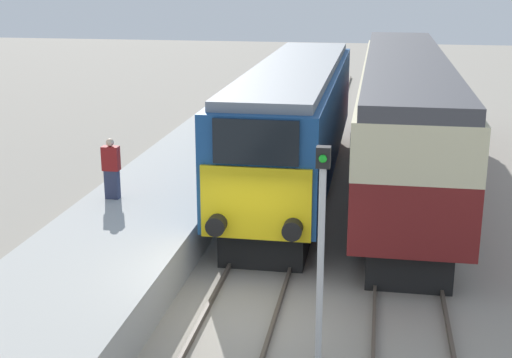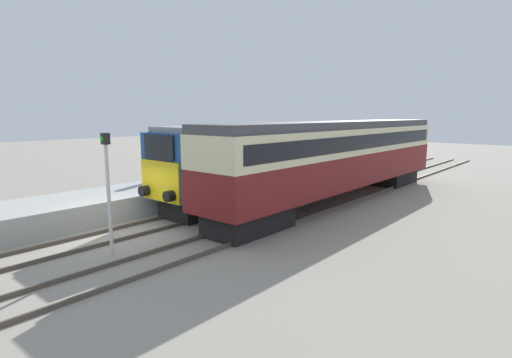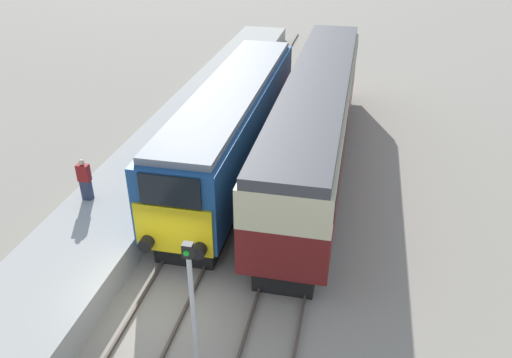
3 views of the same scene
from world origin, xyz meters
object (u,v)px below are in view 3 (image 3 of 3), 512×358
at_px(locomotive, 233,124).
at_px(signal_post, 192,299).
at_px(passenger_carriage, 317,111).
at_px(person_on_platform, 85,180).

distance_m(locomotive, signal_post, 10.76).
distance_m(passenger_carriage, signal_post, 12.19).
bearing_deg(person_on_platform, signal_post, -43.21).
xyz_separation_m(locomotive, person_on_platform, (-4.25, -5.04, -0.46)).
bearing_deg(signal_post, person_on_platform, 136.79).
bearing_deg(passenger_carriage, locomotive, -156.95).
bearing_deg(person_on_platform, passenger_carriage, 40.30).
bearing_deg(person_on_platform, locomotive, 49.88).
height_order(passenger_carriage, signal_post, passenger_carriage).
height_order(person_on_platform, signal_post, signal_post).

